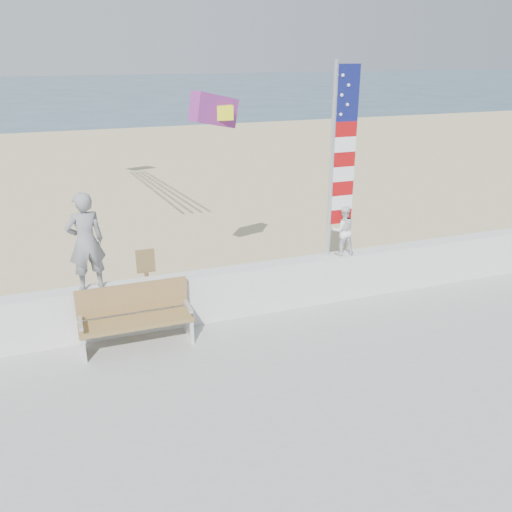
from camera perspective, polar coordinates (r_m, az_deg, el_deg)
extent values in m
plane|color=#2E4A5D|center=(8.52, 2.94, -12.82)|extent=(220.00, 220.00, 0.00)
cube|color=#CABA86|center=(16.44, -9.28, 4.08)|extent=(90.00, 40.00, 0.08)
cube|color=silver|center=(9.85, -1.49, -3.67)|extent=(30.00, 0.35, 0.90)
imported|color=gray|center=(8.97, -17.49, 1.44)|extent=(0.65, 0.49, 1.61)
imported|color=white|center=(10.27, 9.13, 2.68)|extent=(0.52, 0.43, 0.95)
cube|color=olive|center=(8.99, -12.48, -6.80)|extent=(1.80, 0.50, 0.06)
cube|color=olive|center=(9.10, -12.88, -4.32)|extent=(1.80, 0.05, 0.50)
cube|color=white|center=(9.06, -17.73, -8.84)|extent=(0.06, 0.50, 0.40)
cube|color=silver|center=(8.83, -18.00, -6.73)|extent=(0.06, 0.45, 0.05)
cube|color=white|center=(9.22, -7.10, -7.39)|extent=(0.06, 0.50, 0.40)
cube|color=silver|center=(8.99, -7.14, -5.29)|extent=(0.06, 0.45, 0.05)
cylinder|color=silver|center=(9.81, 7.96, 9.58)|extent=(0.08, 0.08, 3.50)
cube|color=#0F1451|center=(9.76, 9.63, 16.55)|extent=(0.44, 0.02, 0.95)
cube|color=#9E0A0C|center=(10.16, 8.89, 4.14)|extent=(0.44, 0.02, 0.26)
cube|color=white|center=(10.09, 8.97, 5.58)|extent=(0.44, 0.02, 0.26)
cube|color=#9E0A0C|center=(10.02, 9.05, 7.04)|extent=(0.44, 0.02, 0.26)
cube|color=white|center=(9.96, 9.14, 8.51)|extent=(0.44, 0.02, 0.26)
cube|color=#9E0A0C|center=(9.91, 9.23, 10.00)|extent=(0.44, 0.02, 0.26)
cube|color=white|center=(9.87, 9.32, 11.51)|extent=(0.44, 0.02, 0.26)
cube|color=#9E0A0C|center=(9.83, 9.41, 13.03)|extent=(0.44, 0.02, 0.26)
sphere|color=white|center=(9.73, 8.90, 14.50)|extent=(0.06, 0.06, 0.06)
sphere|color=white|center=(9.77, 9.60, 15.44)|extent=(0.06, 0.06, 0.06)
sphere|color=white|center=(9.70, 9.01, 16.38)|extent=(0.06, 0.06, 0.06)
sphere|color=white|center=(9.74, 9.72, 17.31)|extent=(0.06, 0.06, 0.06)
sphere|color=white|center=(9.68, 9.13, 18.27)|extent=(0.06, 0.06, 0.06)
cube|color=red|center=(10.45, -4.46, 15.08)|extent=(1.07, 0.72, 0.73)
cube|color=#FFFD1A|center=(10.50, -3.64, 14.85)|extent=(0.38, 0.28, 0.27)
cylinder|color=brown|center=(9.75, -11.30, -4.05)|extent=(0.07, 0.07, 1.20)
cube|color=brown|center=(9.48, -11.55, -0.53)|extent=(0.32, 0.03, 0.42)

